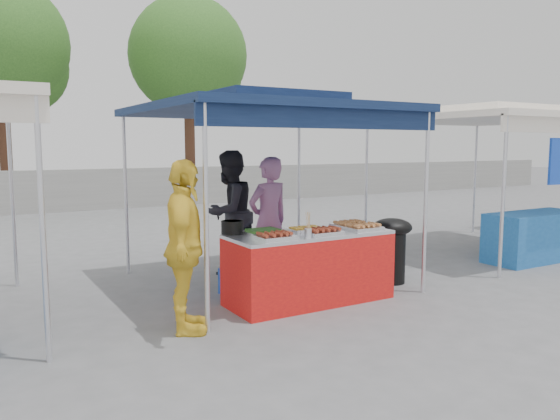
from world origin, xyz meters
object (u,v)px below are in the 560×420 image
helper_man (229,212)px  cooking_pot (232,227)px  customer_person (185,247)px  wok_burner (392,244)px  vendor_table (309,267)px  vendor_woman (269,221)px

helper_man → cooking_pot: bearing=40.1°
helper_man → customer_person: (-1.49, -2.12, -0.03)m
wok_burner → customer_person: 3.23m
vendor_table → cooking_pot: 1.05m
vendor_table → cooking_pot: (-0.84, 0.39, 0.50)m
cooking_pot → customer_person: size_ratio=0.15×
wok_burner → vendor_table: bearing=163.6°
vendor_table → vendor_woman: vendor_woman is taller
wok_burner → customer_person: bearing=164.7°
cooking_pot → helper_man: helper_man is taller
helper_man → wok_burner: bearing=109.7°
vendor_table → cooking_pot: size_ratio=7.54×
wok_burner → vendor_woman: 1.73m
wok_burner → helper_man: (-1.68, 1.65, 0.37)m
wok_burner → vendor_woman: (-1.50, 0.79, 0.33)m
vendor_table → cooking_pot: cooking_pot is taller
cooking_pot → wok_burner: cooking_pot is taller
wok_burner → helper_man: 2.38m
vendor_woman → customer_person: 2.09m
vendor_table → helper_man: bearing=96.0°
vendor_table → helper_man: size_ratio=1.10×
cooking_pot → customer_person: (-0.85, -0.67, -0.05)m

